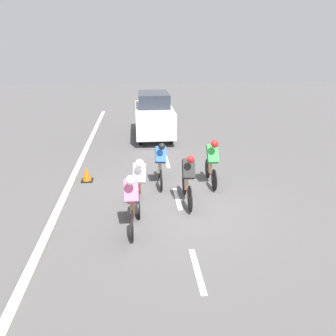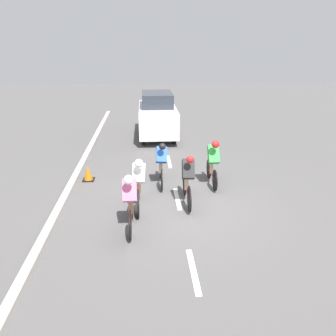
% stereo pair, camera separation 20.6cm
% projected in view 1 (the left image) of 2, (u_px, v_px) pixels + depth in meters
% --- Properties ---
extents(ground_plane, '(60.00, 60.00, 0.00)m').
position_uv_depth(ground_plane, '(179.00, 203.00, 9.09)').
color(ground_plane, '#565454').
extents(lane_stripe_near, '(0.12, 1.40, 0.01)m').
position_uv_depth(lane_stripe_near, '(197.00, 270.00, 6.39)').
color(lane_stripe_near, white).
rests_on(lane_stripe_near, ground).
extents(lane_stripe_mid, '(0.12, 1.40, 0.01)m').
position_uv_depth(lane_stripe_mid, '(177.00, 199.00, 9.37)').
color(lane_stripe_mid, white).
rests_on(lane_stripe_mid, ground).
extents(lane_stripe_far, '(0.12, 1.40, 0.01)m').
position_uv_depth(lane_stripe_far, '(167.00, 162.00, 12.35)').
color(lane_stripe_far, white).
rests_on(lane_stripe_far, ground).
extents(curb, '(0.20, 25.66, 0.14)m').
position_uv_depth(curb, '(63.00, 201.00, 9.06)').
color(curb, '#B7B2A8').
rests_on(curb, ground).
extents(cyclist_pink, '(0.33, 1.69, 1.48)m').
position_uv_depth(cyclist_pink, '(132.00, 200.00, 7.55)').
color(cyclist_pink, black).
rests_on(cyclist_pink, ground).
extents(cyclist_black, '(0.35, 1.75, 1.48)m').
position_uv_depth(cyclist_black, '(188.00, 178.00, 8.84)').
color(cyclist_black, black).
rests_on(cyclist_black, ground).
extents(cyclist_blue, '(0.35, 1.68, 1.43)m').
position_uv_depth(cyclist_blue, '(160.00, 162.00, 10.07)').
color(cyclist_blue, black).
rests_on(cyclist_blue, ground).
extents(cyclist_white, '(0.36, 1.76, 1.48)m').
position_uv_depth(cyclist_white, '(139.00, 182.00, 8.55)').
color(cyclist_white, black).
rests_on(cyclist_white, ground).
extents(cyclist_green, '(0.32, 1.63, 1.52)m').
position_uv_depth(cyclist_green, '(212.00, 160.00, 10.03)').
color(cyclist_green, black).
rests_on(cyclist_green, ground).
extents(support_car, '(1.70, 3.97, 2.06)m').
position_uv_depth(support_car, '(154.00, 115.00, 15.38)').
color(support_car, black).
rests_on(support_car, ground).
extents(traffic_cone, '(0.36, 0.36, 0.49)m').
position_uv_depth(traffic_cone, '(87.00, 174.00, 10.52)').
color(traffic_cone, black).
rests_on(traffic_cone, ground).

